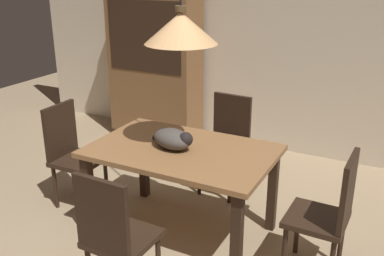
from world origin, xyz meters
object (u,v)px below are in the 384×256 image
Objects in this scene: dining_table at (182,161)px; chair_right_side at (329,211)px; chair_left_side at (71,151)px; pendant_lamp at (181,28)px; cat_sleeping at (173,139)px; hutch_bookcase at (155,68)px; chair_far_back at (227,140)px; chair_near_front at (114,233)px.

chair_right_side reaches higher than dining_table.
chair_left_side is 0.72× the size of pendant_lamp.
chair_right_side is 2.30× the size of cat_sleeping.
hutch_bookcase is at bearing 126.94° from pendant_lamp.
chair_left_side is at bearing -179.91° from dining_table.
chair_right_side and chair_far_back have the same top height.
dining_table is at bearing -107.35° from pendant_lamp.
cat_sleeping is at bearing -94.33° from chair_far_back.
chair_far_back is at bearing 85.67° from cat_sleeping.
chair_right_side is 1.61m from pendant_lamp.
chair_near_front is at bearing -37.89° from chair_left_side.
chair_left_side is (-1.13, -0.00, -0.14)m from dining_table.
cat_sleeping is 0.22× the size of hutch_bookcase.
chair_right_side is 3.07m from hutch_bookcase.
cat_sleeping is (-0.06, -0.02, 0.18)m from dining_table.
chair_near_front is 1.00× the size of chair_right_side.
cat_sleeping is (1.07, -0.02, 0.32)m from chair_left_side.
pendant_lamp reaches higher than chair_left_side.
chair_near_front reaches higher than dining_table.
chair_near_front is (1.13, -0.88, 0.00)m from chair_left_side.
chair_far_back is at bearing 89.77° from chair_near_front.
cat_sleeping is 2.21m from hutch_bookcase.
hutch_bookcase is at bearing 96.74° from chair_left_side.
hutch_bookcase is (-1.34, 0.90, 0.38)m from chair_far_back.
chair_near_front is 0.92m from cat_sleeping.
chair_far_back is (0.00, 0.88, -0.14)m from dining_table.
dining_table is 1.14m from chair_right_side.
pendant_lamp is at bearing -53.06° from hutch_bookcase.
hutch_bookcase reaches higher than chair_left_side.
hutch_bookcase is (-2.47, 1.78, 0.38)m from chair_right_side.
hutch_bookcase is (-1.34, 1.78, 0.24)m from dining_table.
pendant_lamp is (1.13, 0.00, 1.15)m from chair_left_side.
chair_far_back is 1.45m from pendant_lamp.
chair_near_front is at bearing -63.31° from hutch_bookcase.
dining_table is 2.24m from hutch_bookcase.
chair_right_side is (1.13, -0.00, -0.14)m from dining_table.
cat_sleeping is at bearing -0.99° from chair_left_side.
chair_near_front and chair_far_back have the same top height.
dining_table is 0.19m from cat_sleeping.
pendant_lamp is (-0.00, -0.88, 1.15)m from chair_far_back.
chair_far_back is 0.72× the size of pendant_lamp.
chair_left_side reaches higher than cat_sleeping.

